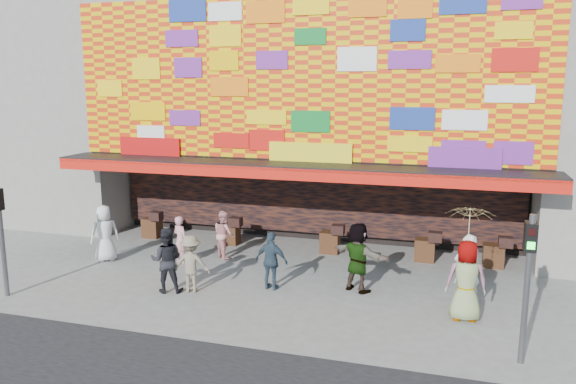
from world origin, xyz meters
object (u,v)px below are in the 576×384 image
at_px(ped_d, 191,264).
at_px(ped_h, 467,270).
at_px(ped_g, 466,281).
at_px(ped_i, 224,234).
at_px(signal_right, 528,273).
at_px(ped_e, 271,261).
at_px(ped_f, 358,257).
at_px(ped_b, 180,240).
at_px(signal_left, 1,226).
at_px(ped_c, 167,260).
at_px(ped_a, 105,233).
at_px(parasol, 470,228).

bearing_deg(ped_d, ped_h, 173.53).
xyz_separation_m(ped_g, ped_i, (-7.23, 2.83, -0.19)).
xyz_separation_m(signal_right, ped_e, (-5.97, 2.42, -1.07)).
xyz_separation_m(ped_f, ped_g, (2.71, -1.14, 0.02)).
bearing_deg(ped_b, ped_f, -163.81).
xyz_separation_m(signal_right, ped_i, (-8.29, 4.65, -1.10)).
xyz_separation_m(signal_left, signal_right, (12.40, 0.00, 0.00)).
xyz_separation_m(ped_c, ped_h, (7.53, 1.29, 0.04)).
xyz_separation_m(ped_b, ped_d, (1.35, -2.02, 0.01)).
bearing_deg(ped_g, signal_left, 3.88).
xyz_separation_m(ped_e, ped_h, (4.95, 0.34, 0.12)).
xyz_separation_m(signal_left, ped_a, (0.74, 3.26, -0.98)).
bearing_deg(ped_c, ped_e, -177.67).
height_order(ped_f, ped_h, ped_f).
bearing_deg(ped_g, ped_f, -28.04).
xyz_separation_m(signal_left, ped_d, (4.45, 1.65, -1.10)).
height_order(signal_right, ped_f, signal_right).
distance_m(ped_a, ped_f, 7.91).
bearing_deg(ped_f, signal_right, 168.45).
distance_m(signal_right, ped_i, 9.57).
bearing_deg(signal_left, ped_a, 77.29).
bearing_deg(parasol, ped_a, 172.27).
bearing_deg(signal_left, ped_i, 48.55).
bearing_deg(ped_c, ped_g, 164.85).
height_order(ped_b, ped_c, ped_c).
height_order(signal_left, ped_c, signal_left).
height_order(ped_a, ped_c, ped_a).
xyz_separation_m(ped_a, ped_b, (2.36, 0.41, -0.13)).
relative_size(ped_b, ped_h, 0.82).
relative_size(ped_b, ped_c, 0.86).
bearing_deg(ped_d, ped_a, -39.02).
height_order(signal_right, ped_b, signal_right).
bearing_deg(ped_e, ped_b, -12.48).
distance_m(ped_a, ped_c, 3.59).
bearing_deg(ped_e, ped_c, 28.41).
bearing_deg(ped_d, ped_b, -71.77).
relative_size(signal_left, signal_right, 1.00).
xyz_separation_m(ped_b, ped_g, (8.24, -1.85, 0.20)).
bearing_deg(ped_g, ped_b, -17.89).
xyz_separation_m(signal_left, ped_b, (3.10, 3.67, -1.11)).
relative_size(ped_a, ped_f, 0.95).
distance_m(signal_right, ped_h, 3.09).
relative_size(ped_a, ped_g, 0.92).
height_order(signal_left, ped_f, signal_left).
distance_m(signal_right, ped_d, 8.19).
xyz_separation_m(ped_d, parasol, (6.89, 0.17, 1.44)).
distance_m(ped_e, ped_f, 2.28).
height_order(ped_c, ped_i, ped_c).
relative_size(ped_a, ped_c, 1.02).
bearing_deg(signal_left, ped_g, 9.13).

